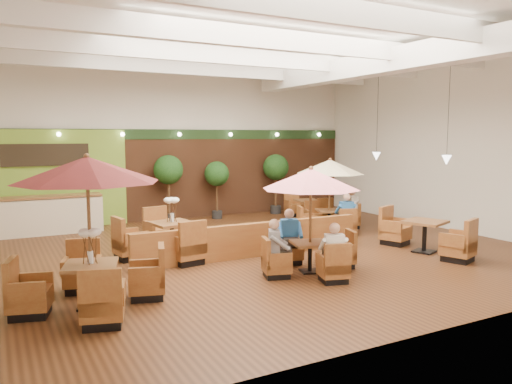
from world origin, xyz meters
TOP-DOWN VIEW (x-y plane):
  - room at (0.25, 1.22)m, footprint 14.04×14.00m
  - service_counter at (-4.40, 5.10)m, footprint 3.00×0.75m
  - booth_divider at (-0.29, -0.43)m, footprint 6.11×0.23m
  - table_0 at (-4.49, -2.35)m, footprint 2.78×2.78m
  - table_1 at (0.17, -2.28)m, footprint 2.40×2.40m
  - table_2 at (3.47, 1.50)m, footprint 2.38×2.38m
  - table_3 at (-2.27, 0.72)m, footprint 2.00×2.91m
  - table_4 at (3.85, -2.10)m, footprint 1.21×2.98m
  - table_5 at (4.05, 3.60)m, footprint 0.94×2.49m
  - topiary_0 at (-0.56, 5.30)m, footprint 1.01×1.01m
  - topiary_1 at (1.25, 5.30)m, footprint 0.90×0.90m
  - topiary_2 at (3.72, 5.30)m, footprint 0.99×0.99m
  - diner_0 at (0.17, -3.13)m, footprint 0.44×0.41m
  - diner_1 at (0.17, -1.42)m, footprint 0.46×0.43m
  - diner_2 at (-0.69, -2.28)m, footprint 0.43×0.45m
  - diner_3 at (3.47, 0.66)m, footprint 0.44×0.40m
  - diner_4 at (4.31, 1.50)m, footprint 0.39×0.45m

SIDE VIEW (x-z plane):
  - table_5 at x=4.05m, z-range -0.11..0.79m
  - table_4 at x=3.85m, z-range -0.12..0.93m
  - booth_divider at x=-0.29m, z-range 0.00..0.85m
  - table_3 at x=-2.27m, z-range -0.34..1.28m
  - service_counter at x=-4.40m, z-range -0.01..1.17m
  - diner_0 at x=0.17m, z-range 0.36..1.15m
  - diner_2 at x=-0.69m, z-range 0.36..1.16m
  - diner_3 at x=3.47m, z-range 0.36..1.17m
  - diner_1 at x=0.17m, z-range 0.35..1.19m
  - diner_4 at x=4.31m, z-range 0.35..1.21m
  - topiary_1 at x=1.25m, z-range 0.51..2.60m
  - table_2 at x=3.47m, z-range 0.44..2.75m
  - table_1 at x=0.17m, z-range 0.44..2.79m
  - topiary_2 at x=3.72m, z-range 0.56..2.86m
  - topiary_0 at x=-0.56m, z-range 0.57..2.92m
  - table_0 at x=-4.49m, z-range 0.47..3.18m
  - room at x=0.25m, z-range 0.87..6.39m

